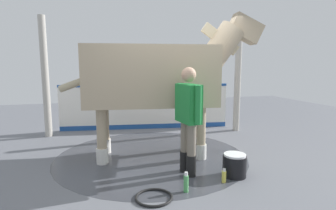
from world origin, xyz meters
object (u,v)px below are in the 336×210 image
at_px(bottle_shampoo, 224,176).
at_px(wash_bucket, 234,165).
at_px(bottle_spray, 186,183).
at_px(handler, 188,114).
at_px(horse, 157,76).
at_px(hose_coil, 154,197).

bearing_deg(bottle_shampoo, wash_bucket, 32.63).
height_order(bottle_shampoo, bottle_spray, bottle_spray).
distance_m(handler, wash_bucket, 1.03).
height_order(handler, bottle_shampoo, handler).
distance_m(horse, hose_coil, 2.18).
xyz_separation_m(horse, hose_coil, (-0.42, -1.58, -1.44)).
bearing_deg(hose_coil, handler, 43.31).
xyz_separation_m(horse, handler, (0.25, -0.94, -0.53)).
xyz_separation_m(handler, wash_bucket, (0.64, -0.28, -0.76)).
height_order(horse, hose_coil, horse).
relative_size(bottle_shampoo, bottle_spray, 0.75).
relative_size(horse, bottle_spray, 13.17).
xyz_separation_m(handler, bottle_spray, (-0.23, -0.57, -0.81)).
bearing_deg(handler, bottle_spray, 59.86).
height_order(handler, bottle_spray, handler).
bearing_deg(bottle_spray, handler, 68.30).
relative_size(handler, bottle_shampoo, 7.93).
xyz_separation_m(handler, hose_coil, (-0.68, -0.64, -0.91)).
xyz_separation_m(bottle_spray, hose_coil, (-0.45, -0.06, -0.11)).
distance_m(bottle_shampoo, bottle_spray, 0.63).
distance_m(wash_bucket, hose_coil, 1.37).
bearing_deg(bottle_shampoo, handler, 131.08).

